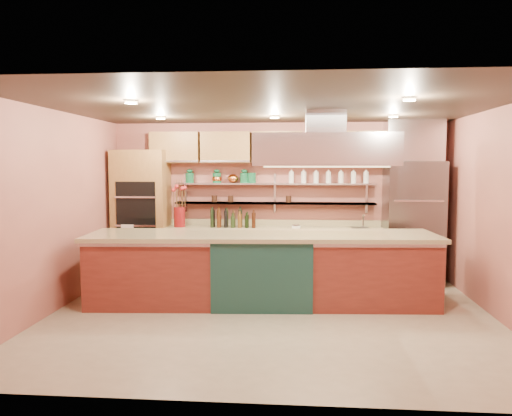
# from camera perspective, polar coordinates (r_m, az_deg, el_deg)

# --- Properties ---
(floor) EXTENTS (6.00, 5.00, 0.02)m
(floor) POSITION_cam_1_polar(r_m,az_deg,el_deg) (6.92, 1.62, -12.29)
(floor) COLOR tan
(floor) RESTS_ON ground
(ceiling) EXTENTS (6.00, 5.00, 0.02)m
(ceiling) POSITION_cam_1_polar(r_m,az_deg,el_deg) (6.65, 1.68, 11.51)
(ceiling) COLOR black
(ceiling) RESTS_ON wall_back
(wall_back) EXTENTS (6.00, 0.04, 2.80)m
(wall_back) POSITION_cam_1_polar(r_m,az_deg,el_deg) (9.13, 2.49, 0.93)
(wall_back) COLOR #A15A4C
(wall_back) RESTS_ON floor
(wall_front) EXTENTS (6.00, 0.04, 2.80)m
(wall_front) POSITION_cam_1_polar(r_m,az_deg,el_deg) (4.16, -0.19, -3.91)
(wall_front) COLOR #A15A4C
(wall_front) RESTS_ON floor
(wall_left) EXTENTS (0.04, 5.00, 2.80)m
(wall_left) POSITION_cam_1_polar(r_m,az_deg,el_deg) (7.43, -22.14, -0.36)
(wall_left) COLOR #A15A4C
(wall_left) RESTS_ON floor
(wall_right) EXTENTS (0.04, 5.00, 2.80)m
(wall_right) POSITION_cam_1_polar(r_m,az_deg,el_deg) (7.14, 26.47, -0.71)
(wall_right) COLOR #A15A4C
(wall_right) RESTS_ON floor
(oven_stack) EXTENTS (0.95, 0.64, 2.30)m
(oven_stack) POSITION_cam_1_polar(r_m,az_deg,el_deg) (9.26, -12.94, -0.69)
(oven_stack) COLOR olive
(oven_stack) RESTS_ON floor
(refrigerator) EXTENTS (0.95, 0.72, 2.10)m
(refrigerator) POSITION_cam_1_polar(r_m,az_deg,el_deg) (9.02, 17.49, -1.58)
(refrigerator) COLOR slate
(refrigerator) RESTS_ON floor
(back_counter) EXTENTS (3.84, 0.64, 0.93)m
(back_counter) POSITION_cam_1_polar(r_m,az_deg,el_deg) (8.95, 2.07, -5.19)
(back_counter) COLOR tan
(back_counter) RESTS_ON floor
(wall_shelf_lower) EXTENTS (3.60, 0.26, 0.03)m
(wall_shelf_lower) POSITION_cam_1_polar(r_m,az_deg,el_deg) (9.00, 2.14, 0.56)
(wall_shelf_lower) COLOR silver
(wall_shelf_lower) RESTS_ON wall_back
(wall_shelf_upper) EXTENTS (3.60, 0.26, 0.03)m
(wall_shelf_upper) POSITION_cam_1_polar(r_m,az_deg,el_deg) (8.98, 2.14, 2.78)
(wall_shelf_upper) COLOR silver
(wall_shelf_upper) RESTS_ON wall_back
(upper_cabinets) EXTENTS (4.60, 0.36, 0.55)m
(upper_cabinets) POSITION_cam_1_polar(r_m,az_deg,el_deg) (8.93, 2.47, 6.94)
(upper_cabinets) COLOR olive
(upper_cabinets) RESTS_ON wall_back
(range_hood) EXTENTS (2.00, 1.00, 0.45)m
(range_hood) POSITION_cam_1_polar(r_m,az_deg,el_deg) (7.23, 7.88, 6.57)
(range_hood) COLOR silver
(range_hood) RESTS_ON ceiling
(ceiling_downlights) EXTENTS (4.00, 2.80, 0.02)m
(ceiling_downlights) POSITION_cam_1_polar(r_m,az_deg,el_deg) (6.84, 1.77, 11.07)
(ceiling_downlights) COLOR #FFE5A5
(ceiling_downlights) RESTS_ON ceiling
(island) EXTENTS (5.04, 1.40, 1.04)m
(island) POSITION_cam_1_polar(r_m,az_deg,el_deg) (7.39, 0.68, -6.92)
(island) COLOR maroon
(island) RESTS_ON floor
(flower_vase) EXTENTS (0.24, 0.24, 0.36)m
(flower_vase) POSITION_cam_1_polar(r_m,az_deg,el_deg) (9.04, -8.73, -1.02)
(flower_vase) COLOR maroon
(flower_vase) RESTS_ON back_counter
(oil_bottle_cluster) EXTENTS (0.88, 0.31, 0.28)m
(oil_bottle_cluster) POSITION_cam_1_polar(r_m,az_deg,el_deg) (8.87, -2.64, -1.33)
(oil_bottle_cluster) COLOR black
(oil_bottle_cluster) RESTS_ON back_counter
(kitchen_scale) EXTENTS (0.18, 0.15, 0.08)m
(kitchen_scale) POSITION_cam_1_polar(r_m,az_deg,el_deg) (8.81, 4.61, -2.03)
(kitchen_scale) COLOR silver
(kitchen_scale) RESTS_ON back_counter
(bar_faucet) EXTENTS (0.04, 0.04, 0.24)m
(bar_faucet) POSITION_cam_1_polar(r_m,az_deg,el_deg) (8.98, 12.13, -1.48)
(bar_faucet) COLOR white
(bar_faucet) RESTS_ON back_counter
(copper_kettle) EXTENTS (0.21, 0.21, 0.16)m
(copper_kettle) POSITION_cam_1_polar(r_m,az_deg,el_deg) (9.04, -2.65, 3.39)
(copper_kettle) COLOR orange
(copper_kettle) RESTS_ON wall_shelf_upper
(green_canister) EXTENTS (0.20, 0.20, 0.18)m
(green_canister) POSITION_cam_1_polar(r_m,az_deg,el_deg) (9.01, -0.49, 3.47)
(green_canister) COLOR #104D2B
(green_canister) RESTS_ON wall_shelf_upper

